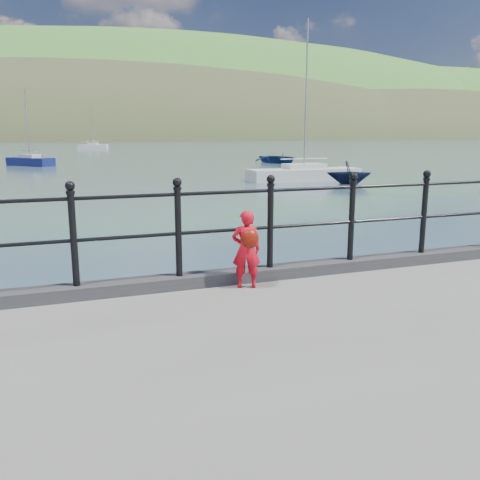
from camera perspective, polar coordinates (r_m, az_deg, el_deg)
name	(u,v)px	position (r m, az deg, el deg)	size (l,w,h in m)	color
ground	(223,351)	(6.95, -1.92, -12.38)	(600.00, 600.00, 0.00)	#2D4251
kerb	(226,277)	(6.44, -1.58, -4.16)	(60.00, 0.30, 0.15)	#28282B
railing	(226,219)	(6.27, -1.62, 2.43)	(18.11, 0.11, 1.20)	black
far_shore	(145,186)	(250.02, -10.58, 5.96)	(830.00, 200.00, 156.00)	#333A21
child	(246,249)	(6.13, 0.73, -0.98)	(0.40, 0.34, 0.96)	red
launch_blue	(278,158)	(49.14, 4.35, 9.17)	(3.27, 4.57, 0.95)	navy
launch_navy	(349,173)	(29.49, 12.15, 7.41)	(2.10, 2.44, 1.28)	black
sailboat_port	(30,162)	(48.42, -22.47, 8.11)	(4.16, 4.33, 6.82)	#121951
sailboat_near	(304,175)	(31.39, 7.19, 7.29)	(6.97, 1.93, 9.48)	beige
sailboat_deep	(93,147)	(96.82, -16.19, 10.04)	(5.45, 3.20, 7.87)	silver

